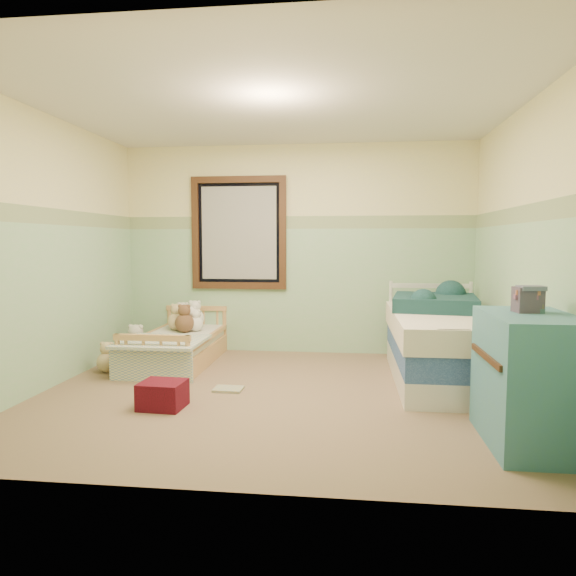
# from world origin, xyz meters

# --- Properties ---
(floor) EXTENTS (4.20, 3.60, 0.02)m
(floor) POSITION_xyz_m (0.00, 0.00, -0.01)
(floor) COLOR brown
(floor) RESTS_ON ground
(ceiling) EXTENTS (4.20, 3.60, 0.02)m
(ceiling) POSITION_xyz_m (0.00, 0.00, 2.51)
(ceiling) COLOR silver
(ceiling) RESTS_ON wall_back
(wall_back) EXTENTS (4.20, 0.04, 2.50)m
(wall_back) POSITION_xyz_m (0.00, 1.80, 1.25)
(wall_back) COLOR #EDE497
(wall_back) RESTS_ON floor
(wall_front) EXTENTS (4.20, 0.04, 2.50)m
(wall_front) POSITION_xyz_m (0.00, -1.80, 1.25)
(wall_front) COLOR #EDE497
(wall_front) RESTS_ON floor
(wall_left) EXTENTS (0.04, 3.60, 2.50)m
(wall_left) POSITION_xyz_m (-2.10, 0.00, 1.25)
(wall_left) COLOR #EDE497
(wall_left) RESTS_ON floor
(wall_right) EXTENTS (0.04, 3.60, 2.50)m
(wall_right) POSITION_xyz_m (2.10, 0.00, 1.25)
(wall_right) COLOR #EDE497
(wall_right) RESTS_ON floor
(wainscot_mint) EXTENTS (4.20, 0.01, 1.50)m
(wainscot_mint) POSITION_xyz_m (0.00, 1.79, 0.75)
(wainscot_mint) COLOR #9BBB9C
(wainscot_mint) RESTS_ON floor
(border_strip) EXTENTS (4.20, 0.01, 0.15)m
(border_strip) POSITION_xyz_m (0.00, 1.79, 1.57)
(border_strip) COLOR #396037
(border_strip) RESTS_ON wall_back
(window_frame) EXTENTS (1.16, 0.06, 1.36)m
(window_frame) POSITION_xyz_m (-0.70, 1.76, 1.45)
(window_frame) COLOR #3A2113
(window_frame) RESTS_ON wall_back
(window_blinds) EXTENTS (0.92, 0.01, 1.12)m
(window_blinds) POSITION_xyz_m (-0.70, 1.77, 1.45)
(window_blinds) COLOR #B4B4B0
(window_blinds) RESTS_ON window_frame
(toddler_bed_frame) EXTENTS (0.77, 1.54, 0.20)m
(toddler_bed_frame) POSITION_xyz_m (-1.25, 1.05, 0.10)
(toddler_bed_frame) COLOR #B0843C
(toddler_bed_frame) RESTS_ON floor
(toddler_mattress) EXTENTS (0.70, 1.47, 0.12)m
(toddler_mattress) POSITION_xyz_m (-1.25, 1.05, 0.26)
(toddler_mattress) COLOR silver
(toddler_mattress) RESTS_ON toddler_bed_frame
(patchwork_quilt) EXTENTS (0.83, 0.77, 0.03)m
(patchwork_quilt) POSITION_xyz_m (-1.25, 0.57, 0.33)
(patchwork_quilt) COLOR #7291B1
(patchwork_quilt) RESTS_ON toddler_mattress
(plush_bed_brown) EXTENTS (0.18, 0.18, 0.18)m
(plush_bed_brown) POSITION_xyz_m (-1.40, 1.55, 0.41)
(plush_bed_brown) COLOR brown
(plush_bed_brown) RESTS_ON toddler_mattress
(plush_bed_white) EXTENTS (0.22, 0.22, 0.22)m
(plush_bed_white) POSITION_xyz_m (-1.20, 1.55, 0.43)
(plush_bed_white) COLOR white
(plush_bed_white) RESTS_ON toddler_mattress
(plush_bed_tan) EXTENTS (0.21, 0.21, 0.21)m
(plush_bed_tan) POSITION_xyz_m (-1.35, 1.33, 0.42)
(plush_bed_tan) COLOR tan
(plush_bed_tan) RESTS_ON toddler_mattress
(plush_bed_dark) EXTENTS (0.16, 0.16, 0.16)m
(plush_bed_dark) POSITION_xyz_m (-1.12, 1.33, 0.40)
(plush_bed_dark) COLOR black
(plush_bed_dark) RESTS_ON toddler_mattress
(plush_floor_cream) EXTENTS (0.27, 0.27, 0.27)m
(plush_floor_cream) POSITION_xyz_m (-1.80, 1.22, 0.13)
(plush_floor_cream) COLOR silver
(plush_floor_cream) RESTS_ON floor
(plush_floor_tan) EXTENTS (0.22, 0.22, 0.22)m
(plush_floor_tan) POSITION_xyz_m (-1.83, 0.56, 0.11)
(plush_floor_tan) COLOR tan
(plush_floor_tan) RESTS_ON floor
(twin_bed_frame) EXTENTS (0.94, 1.88, 0.22)m
(twin_bed_frame) POSITION_xyz_m (1.55, 0.61, 0.11)
(twin_bed_frame) COLOR silver
(twin_bed_frame) RESTS_ON floor
(twin_boxspring) EXTENTS (0.94, 1.88, 0.22)m
(twin_boxspring) POSITION_xyz_m (1.55, 0.61, 0.33)
(twin_boxspring) COLOR navy
(twin_boxspring) RESTS_ON twin_bed_frame
(twin_mattress) EXTENTS (0.98, 1.92, 0.22)m
(twin_mattress) POSITION_xyz_m (1.55, 0.61, 0.55)
(twin_mattress) COLOR #F0E5CF
(twin_mattress) RESTS_ON twin_boxspring
(teal_blanket) EXTENTS (0.91, 0.95, 0.14)m
(teal_blanket) POSITION_xyz_m (1.50, 0.91, 0.73)
(teal_blanket) COLOR #102B2F
(teal_blanket) RESTS_ON twin_mattress
(dresser) EXTENTS (0.54, 0.87, 0.87)m
(dresser) POSITION_xyz_m (1.82, -0.92, 0.44)
(dresser) COLOR teal
(dresser) RESTS_ON floor
(book_stack) EXTENTS (0.19, 0.15, 0.17)m
(book_stack) POSITION_xyz_m (1.82, -0.83, 0.96)
(book_stack) COLOR #4F3836
(book_stack) RESTS_ON dresser
(red_pillow) EXTENTS (0.36, 0.32, 0.22)m
(red_pillow) POSITION_xyz_m (-0.86, -0.48, 0.11)
(red_pillow) COLOR maroon
(red_pillow) RESTS_ON floor
(floor_book) EXTENTS (0.26, 0.20, 0.02)m
(floor_book) POSITION_xyz_m (-0.44, 0.06, 0.01)
(floor_book) COLOR gold
(floor_book) RESTS_ON floor
(extra_plush_0) EXTENTS (0.18, 0.18, 0.18)m
(extra_plush_0) POSITION_xyz_m (-1.39, 1.45, 0.41)
(extra_plush_0) COLOR black
(extra_plush_0) RESTS_ON toddler_mattress
(extra_plush_1) EXTENTS (0.19, 0.19, 0.19)m
(extra_plush_1) POSITION_xyz_m (-1.17, 1.30, 0.41)
(extra_plush_1) COLOR white
(extra_plush_1) RESTS_ON toddler_mattress
(extra_plush_2) EXTENTS (0.17, 0.17, 0.17)m
(extra_plush_2) POSITION_xyz_m (-1.11, 1.29, 0.40)
(extra_plush_2) COLOR white
(extra_plush_2) RESTS_ON toddler_mattress
(extra_plush_3) EXTENTS (0.22, 0.22, 0.22)m
(extra_plush_3) POSITION_xyz_m (-1.21, 1.19, 0.43)
(extra_plush_3) COLOR brown
(extra_plush_3) RESTS_ON toddler_mattress
(extra_plush_4) EXTENTS (0.21, 0.21, 0.21)m
(extra_plush_4) POSITION_xyz_m (-1.34, 1.53, 0.42)
(extra_plush_4) COLOR silver
(extra_plush_4) RESTS_ON toddler_mattress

